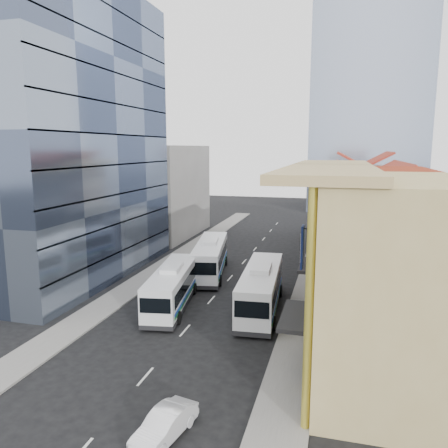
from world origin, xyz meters
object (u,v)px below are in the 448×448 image
(shophouse_tan, at_px, (390,280))
(office_tower, at_px, (65,135))
(bus_left_near, at_px, (172,286))
(sedan_right, at_px, (165,425))
(bus_left_far, at_px, (210,257))
(bus_right, at_px, (261,288))

(shophouse_tan, bearing_deg, office_tower, 155.70)
(shophouse_tan, xyz_separation_m, office_tower, (-31.00, 14.00, 9.00))
(office_tower, xyz_separation_m, bus_left_near, (14.22, -6.45, -13.15))
(sedan_right, bearing_deg, shophouse_tan, 52.44)
(shophouse_tan, distance_m, office_tower, 35.19)
(office_tower, xyz_separation_m, bus_left_far, (14.56, 3.85, -13.02))
(shophouse_tan, bearing_deg, bus_right, 136.68)
(shophouse_tan, xyz_separation_m, bus_left_far, (-16.44, 17.85, -4.02))
(bus_left_near, bearing_deg, office_tower, 146.70)
(office_tower, bearing_deg, bus_right, -13.73)
(office_tower, distance_m, bus_left_near, 20.41)
(shophouse_tan, distance_m, bus_left_far, 24.59)
(shophouse_tan, xyz_separation_m, sedan_right, (-10.66, -8.98, -5.33))
(office_tower, distance_m, bus_right, 25.95)
(shophouse_tan, height_order, bus_right, shophouse_tan)
(shophouse_tan, relative_size, bus_left_far, 1.13)
(shophouse_tan, height_order, sedan_right, shophouse_tan)
(bus_right, relative_size, sedan_right, 3.03)
(bus_left_far, relative_size, bus_right, 1.00)
(bus_left_far, distance_m, sedan_right, 27.48)
(bus_left_near, height_order, bus_right, bus_right)
(office_tower, relative_size, bus_left_far, 2.43)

